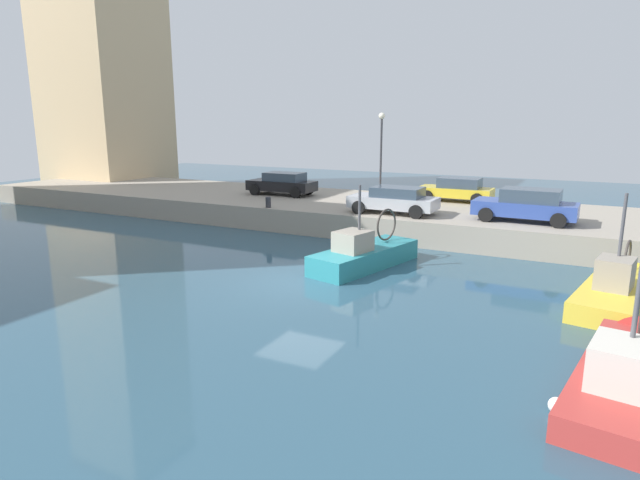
{
  "coord_description": "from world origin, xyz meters",
  "views": [
    {
      "loc": [
        -15.86,
        -8.91,
        5.66
      ],
      "look_at": [
        1.75,
        0.12,
        1.2
      ],
      "focal_mm": 30.11,
      "sensor_mm": 36.0,
      "label": 1
    }
  ],
  "objects_px": {
    "parked_car_silver": "(394,200)",
    "mooring_bollard_mid": "(268,202)",
    "parked_car_yellow": "(457,189)",
    "fishing_boat_red": "(630,380)",
    "quay_streetlamp": "(381,141)",
    "parked_car_blue": "(526,205)",
    "fishing_boat_yellow": "(617,296)",
    "fishing_boat_teal": "(369,262)",
    "parked_car_black": "(282,183)"
  },
  "relations": [
    {
      "from": "parked_car_black",
      "to": "parked_car_blue",
      "type": "relative_size",
      "value": 0.94
    },
    {
      "from": "fishing_boat_red",
      "to": "parked_car_yellow",
      "type": "xyz_separation_m",
      "value": [
        17.21,
        7.87,
        1.75
      ]
    },
    {
      "from": "parked_car_silver",
      "to": "quay_streetlamp",
      "type": "xyz_separation_m",
      "value": [
        4.38,
        2.4,
        2.58
      ]
    },
    {
      "from": "fishing_boat_red",
      "to": "fishing_boat_yellow",
      "type": "bearing_deg",
      "value": 1.0
    },
    {
      "from": "parked_car_blue",
      "to": "parked_car_yellow",
      "type": "bearing_deg",
      "value": 41.77
    },
    {
      "from": "parked_car_black",
      "to": "parked_car_blue",
      "type": "height_order",
      "value": "parked_car_blue"
    },
    {
      "from": "fishing_boat_red",
      "to": "quay_streetlamp",
      "type": "relative_size",
      "value": 1.4
    },
    {
      "from": "parked_car_yellow",
      "to": "mooring_bollard_mid",
      "type": "xyz_separation_m",
      "value": [
        -6.57,
        8.17,
        -0.41
      ]
    },
    {
      "from": "mooring_bollard_mid",
      "to": "quay_streetlamp",
      "type": "bearing_deg",
      "value": -35.26
    },
    {
      "from": "parked_car_black",
      "to": "quay_streetlamp",
      "type": "relative_size",
      "value": 0.86
    },
    {
      "from": "parked_car_black",
      "to": "mooring_bollard_mid",
      "type": "height_order",
      "value": "parked_car_black"
    },
    {
      "from": "fishing_boat_yellow",
      "to": "fishing_boat_teal",
      "type": "distance_m",
      "value": 8.66
    },
    {
      "from": "mooring_bollard_mid",
      "to": "fishing_boat_red",
      "type": "bearing_deg",
      "value": -123.55
    },
    {
      "from": "fishing_boat_teal",
      "to": "parked_car_yellow",
      "type": "xyz_separation_m",
      "value": [
        10.61,
        -0.9,
        1.76
      ]
    },
    {
      "from": "fishing_boat_teal",
      "to": "parked_car_silver",
      "type": "height_order",
      "value": "fishing_boat_teal"
    },
    {
      "from": "parked_car_yellow",
      "to": "parked_car_blue",
      "type": "bearing_deg",
      "value": -138.23
    },
    {
      "from": "fishing_boat_teal",
      "to": "parked_car_silver",
      "type": "bearing_deg",
      "value": 9.3
    },
    {
      "from": "fishing_boat_red",
      "to": "parked_car_blue",
      "type": "distance_m",
      "value": 13.21
    },
    {
      "from": "fishing_boat_yellow",
      "to": "parked_car_black",
      "type": "relative_size",
      "value": 1.63
    },
    {
      "from": "parked_car_blue",
      "to": "fishing_boat_red",
      "type": "bearing_deg",
      "value": -163.54
    },
    {
      "from": "quay_streetlamp",
      "to": "fishing_boat_teal",
      "type": "bearing_deg",
      "value": -161.34
    },
    {
      "from": "fishing_boat_red",
      "to": "mooring_bollard_mid",
      "type": "xyz_separation_m",
      "value": [
        10.64,
        16.04,
        1.35
      ]
    },
    {
      "from": "fishing_boat_teal",
      "to": "parked_car_black",
      "type": "bearing_deg",
      "value": 46.92
    },
    {
      "from": "parked_car_blue",
      "to": "quay_streetlamp",
      "type": "bearing_deg",
      "value": 65.85
    },
    {
      "from": "parked_car_yellow",
      "to": "quay_streetlamp",
      "type": "xyz_separation_m",
      "value": [
        -0.92,
        4.18,
        2.57
      ]
    },
    {
      "from": "parked_car_silver",
      "to": "mooring_bollard_mid",
      "type": "height_order",
      "value": "parked_car_silver"
    },
    {
      "from": "parked_car_yellow",
      "to": "quay_streetlamp",
      "type": "bearing_deg",
      "value": 102.45
    },
    {
      "from": "parked_car_yellow",
      "to": "quay_streetlamp",
      "type": "distance_m",
      "value": 4.99
    },
    {
      "from": "fishing_boat_teal",
      "to": "quay_streetlamp",
      "type": "bearing_deg",
      "value": 18.66
    },
    {
      "from": "fishing_boat_red",
      "to": "mooring_bollard_mid",
      "type": "relative_size",
      "value": 12.32
    },
    {
      "from": "parked_car_black",
      "to": "mooring_bollard_mid",
      "type": "bearing_deg",
      "value": -157.8
    },
    {
      "from": "parked_car_yellow",
      "to": "fishing_boat_teal",
      "type": "bearing_deg",
      "value": 175.13
    },
    {
      "from": "parked_car_black",
      "to": "parked_car_silver",
      "type": "xyz_separation_m",
      "value": [
        -3.19,
        -8.22,
        -0.02
      ]
    },
    {
      "from": "fishing_boat_teal",
      "to": "quay_streetlamp",
      "type": "xyz_separation_m",
      "value": [
        9.69,
        3.27,
        4.34
      ]
    },
    {
      "from": "fishing_boat_yellow",
      "to": "parked_car_silver",
      "type": "xyz_separation_m",
      "value": [
        5.49,
        9.53,
        1.77
      ]
    },
    {
      "from": "fishing_boat_teal",
      "to": "fishing_boat_red",
      "type": "bearing_deg",
      "value": -126.94
    },
    {
      "from": "fishing_boat_red",
      "to": "parked_car_blue",
      "type": "bearing_deg",
      "value": 16.46
    },
    {
      "from": "parked_car_black",
      "to": "parked_car_yellow",
      "type": "relative_size",
      "value": 1.04
    },
    {
      "from": "mooring_bollard_mid",
      "to": "parked_car_blue",
      "type": "bearing_deg",
      "value": -81.19
    },
    {
      "from": "parked_car_yellow",
      "to": "fishing_boat_red",
      "type": "bearing_deg",
      "value": -155.43
    },
    {
      "from": "parked_car_silver",
      "to": "quay_streetlamp",
      "type": "height_order",
      "value": "quay_streetlamp"
    },
    {
      "from": "fishing_boat_yellow",
      "to": "fishing_boat_teal",
      "type": "bearing_deg",
      "value": 88.78
    },
    {
      "from": "fishing_boat_yellow",
      "to": "parked_car_silver",
      "type": "relative_size",
      "value": 1.61
    },
    {
      "from": "parked_car_blue",
      "to": "parked_car_silver",
      "type": "bearing_deg",
      "value": 96.18
    },
    {
      "from": "parked_car_silver",
      "to": "parked_car_blue",
      "type": "xyz_separation_m",
      "value": [
        0.64,
        -5.94,
        0.07
      ]
    },
    {
      "from": "fishing_boat_yellow",
      "to": "mooring_bollard_mid",
      "type": "distance_m",
      "value": 16.53
    },
    {
      "from": "parked_car_black",
      "to": "quay_streetlamp",
      "type": "xyz_separation_m",
      "value": [
        1.19,
        -5.81,
        2.56
      ]
    },
    {
      "from": "fishing_boat_yellow",
      "to": "parked_car_yellow",
      "type": "relative_size",
      "value": 1.7
    },
    {
      "from": "fishing_boat_red",
      "to": "parked_car_blue",
      "type": "xyz_separation_m",
      "value": [
        12.55,
        3.71,
        1.82
      ]
    },
    {
      "from": "parked_car_blue",
      "to": "mooring_bollard_mid",
      "type": "xyz_separation_m",
      "value": [
        -1.91,
        12.33,
        -0.48
      ]
    }
  ]
}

